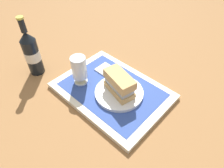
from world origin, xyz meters
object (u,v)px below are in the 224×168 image
Objects in this scene: plate at (120,92)px; sandwich at (120,82)px; beer_glass at (79,69)px; beer_bottle at (32,53)px.

plate is 0.05m from sandwich.
beer_glass reaches higher than sandwich.
sandwich is 1.13× the size of beer_glass.
plate is 1.52× the size of beer_glass.
beer_bottle is at bearing 19.82° from beer_glass.
beer_bottle is at bearing 20.21° from plate.
beer_bottle is (0.22, 0.08, 0.02)m from beer_glass.
beer_glass is 0.47× the size of beer_bottle.
beer_glass is 0.23m from beer_bottle.
sandwich reaches higher than plate.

